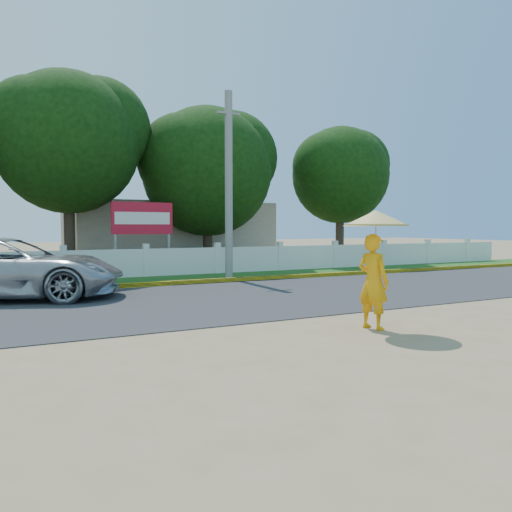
{
  "coord_description": "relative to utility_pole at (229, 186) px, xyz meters",
  "views": [
    {
      "loc": [
        -5.13,
        -7.82,
        1.95
      ],
      "look_at": [
        0.0,
        2.0,
        1.3
      ],
      "focal_mm": 35.0,
      "sensor_mm": 36.0,
      "label": 1
    }
  ],
  "objects": [
    {
      "name": "ground",
      "position": [
        -2.53,
        -9.0,
        -3.45
      ],
      "size": [
        120.0,
        120.0,
        0.0
      ],
      "primitive_type": "plane",
      "color": "#9E8460",
      "rests_on": "ground"
    },
    {
      "name": "vehicle",
      "position": [
        -7.4,
        -1.93,
        -2.62
      ],
      "size": [
        6.57,
        4.53,
        1.67
      ],
      "primitive_type": "imported",
      "rotation": [
        0.0,
        0.0,
        1.25
      ],
      "color": "#ABAFB4",
      "rests_on": "ground"
    },
    {
      "name": "fence",
      "position": [
        -2.53,
        2.2,
        -2.9
      ],
      "size": [
        40.0,
        0.1,
        1.1
      ],
      "primitive_type": "cube",
      "color": "silver",
      "rests_on": "ground"
    },
    {
      "name": "tree_row",
      "position": [
        -4.88,
        5.33,
        1.47
      ],
      "size": [
        31.04,
        7.51,
        8.6
      ],
      "color": "#473828",
      "rests_on": "ground"
    },
    {
      "name": "billboard",
      "position": [
        -2.35,
        3.3,
        -1.31
      ],
      "size": [
        2.5,
        0.13,
        2.95
      ],
      "color": "gray",
      "rests_on": "ground"
    },
    {
      "name": "monk_with_parasol",
      "position": [
        -1.29,
        -9.5,
        -1.97
      ],
      "size": [
        1.24,
        1.24,
        2.26
      ],
      "color": "orange",
      "rests_on": "ground"
    },
    {
      "name": "curb",
      "position": [
        -2.53,
        -0.95,
        -3.37
      ],
      "size": [
        40.0,
        0.18,
        0.16
      ],
      "primitive_type": "cube",
      "color": "yellow",
      "rests_on": "ground"
    },
    {
      "name": "utility_pole",
      "position": [
        0.0,
        0.0,
        0.0
      ],
      "size": [
        0.28,
        0.28,
        6.9
      ],
      "primitive_type": "cylinder",
      "color": "gray",
      "rests_on": "ground"
    },
    {
      "name": "road",
      "position": [
        -2.53,
        -4.5,
        -3.44
      ],
      "size": [
        60.0,
        7.0,
        0.02
      ],
      "primitive_type": "cube",
      "color": "#38383A",
      "rests_on": "ground"
    },
    {
      "name": "building_near",
      "position": [
        0.47,
        9.0,
        -1.85
      ],
      "size": [
        10.0,
        6.0,
        3.2
      ],
      "primitive_type": "cube",
      "color": "#B7AD99",
      "rests_on": "ground"
    },
    {
      "name": "grass_verge",
      "position": [
        -2.53,
        0.75,
        -3.43
      ],
      "size": [
        60.0,
        3.5,
        0.03
      ],
      "primitive_type": "cube",
      "color": "#2D601E",
      "rests_on": "ground"
    }
  ]
}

